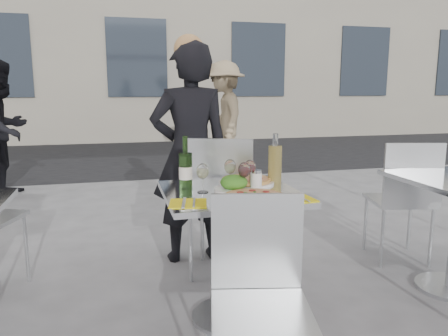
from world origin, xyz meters
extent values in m
plane|color=slate|center=(0.00, 0.00, 0.00)|extent=(80.00, 80.00, 0.00)
cube|color=black|center=(0.00, 6.50, 0.00)|extent=(24.00, 5.00, 0.00)
cylinder|color=#B7BABF|center=(0.00, 0.00, 0.01)|extent=(0.44, 0.44, 0.02)
cylinder|color=#B7BABF|center=(0.00, 0.00, 0.37)|extent=(0.07, 0.07, 0.72)
cube|color=silver|center=(0.00, 0.00, 0.73)|extent=(0.72, 0.72, 0.03)
cylinder|color=silver|center=(0.37, 0.73, 0.24)|extent=(0.03, 0.03, 0.48)
cylinder|color=silver|center=(0.01, 0.88, 0.24)|extent=(0.03, 0.03, 0.48)
cylinder|color=silver|center=(0.22, 0.38, 0.24)|extent=(0.03, 0.03, 0.48)
cylinder|color=silver|center=(-0.14, 0.53, 0.24)|extent=(0.03, 0.03, 0.48)
cube|color=silver|center=(0.12, 0.63, 0.49)|extent=(0.59, 0.59, 0.03)
cube|color=silver|center=(0.03, 0.42, 0.75)|extent=(0.42, 0.20, 0.48)
cube|color=silver|center=(-0.07, -0.73, 0.43)|extent=(0.47, 0.47, 0.02)
cube|color=silver|center=(-0.03, -0.54, 0.65)|extent=(0.39, 0.11, 0.42)
cylinder|color=silver|center=(-1.21, 0.81, 0.24)|extent=(0.03, 0.03, 0.47)
cylinder|color=silver|center=(1.69, 0.69, 0.23)|extent=(0.02, 0.02, 0.45)
cylinder|color=silver|center=(1.34, 0.77, 0.23)|extent=(0.02, 0.02, 0.45)
cylinder|color=silver|center=(1.61, 0.34, 0.23)|extent=(0.02, 0.02, 0.45)
cylinder|color=silver|center=(1.26, 0.42, 0.23)|extent=(0.02, 0.02, 0.45)
cube|color=silver|center=(1.47, 0.56, 0.46)|extent=(0.50, 0.50, 0.03)
cube|color=silver|center=(1.42, 0.35, 0.70)|extent=(0.42, 0.12, 0.45)
imported|color=black|center=(-0.06, 0.95, 0.82)|extent=(0.61, 0.41, 1.63)
imported|color=black|center=(-1.89, 3.48, 0.82)|extent=(0.90, 0.98, 1.64)
imported|color=#958160|center=(1.06, 4.32, 0.86)|extent=(0.69, 1.14, 1.72)
cylinder|color=tan|center=(0.07, -0.20, 0.76)|extent=(0.31, 0.31, 0.02)
cylinder|color=beige|center=(0.07, -0.19, 0.77)|extent=(0.28, 0.28, 0.00)
cylinder|color=white|center=(0.14, 0.17, 0.76)|extent=(0.33, 0.33, 0.01)
cylinder|color=tan|center=(0.14, 0.17, 0.77)|extent=(0.29, 0.29, 0.02)
cylinder|color=beige|center=(0.14, 0.17, 0.78)|extent=(0.25, 0.25, 0.00)
cylinder|color=white|center=(0.02, 0.01, 0.76)|extent=(0.22, 0.22, 0.01)
ellipsoid|color=#26721C|center=(0.02, 0.01, 0.80)|extent=(0.15, 0.15, 0.08)
sphere|color=#B21914|center=(0.06, 0.03, 0.81)|extent=(0.03, 0.03, 0.03)
cylinder|color=#284B1C|center=(-0.23, 0.11, 0.85)|extent=(0.07, 0.07, 0.20)
cone|color=#284B1C|center=(-0.23, 0.11, 0.95)|extent=(0.07, 0.07, 0.03)
cylinder|color=#284B1C|center=(-0.23, 0.11, 0.99)|extent=(0.03, 0.03, 0.10)
cylinder|color=silver|center=(-0.23, 0.11, 0.84)|extent=(0.07, 0.08, 0.07)
cylinder|color=tan|center=(0.31, 0.15, 0.86)|extent=(0.08, 0.08, 0.22)
cylinder|color=white|center=(0.31, 0.15, 1.00)|extent=(0.03, 0.03, 0.08)
cylinder|color=white|center=(0.15, 0.01, 0.80)|extent=(0.06, 0.06, 0.09)
cylinder|color=silver|center=(0.15, 0.01, 0.85)|extent=(0.06, 0.06, 0.02)
cylinder|color=white|center=(-0.15, 0.01, 0.75)|extent=(0.06, 0.06, 0.00)
cylinder|color=white|center=(-0.15, 0.01, 0.80)|extent=(0.01, 0.01, 0.09)
ellipsoid|color=white|center=(-0.15, 0.01, 0.86)|extent=(0.07, 0.07, 0.08)
ellipsoid|color=beige|center=(-0.15, 0.01, 0.85)|extent=(0.05, 0.05, 0.05)
cylinder|color=white|center=(0.03, 0.11, 0.75)|extent=(0.06, 0.06, 0.00)
cylinder|color=white|center=(0.03, 0.11, 0.80)|extent=(0.01, 0.01, 0.09)
ellipsoid|color=white|center=(0.03, 0.11, 0.86)|extent=(0.07, 0.07, 0.08)
ellipsoid|color=beige|center=(0.03, 0.11, 0.85)|extent=(0.05, 0.05, 0.05)
cylinder|color=white|center=(0.07, -0.01, 0.75)|extent=(0.06, 0.06, 0.00)
cylinder|color=white|center=(0.07, -0.01, 0.80)|extent=(0.01, 0.01, 0.09)
ellipsoid|color=white|center=(0.07, -0.01, 0.86)|extent=(0.07, 0.07, 0.08)
ellipsoid|color=#43090A|center=(0.07, -0.01, 0.85)|extent=(0.05, 0.05, 0.05)
cylinder|color=white|center=(0.13, 0.06, 0.75)|extent=(0.06, 0.06, 0.00)
cylinder|color=white|center=(0.13, 0.06, 0.80)|extent=(0.01, 0.01, 0.09)
ellipsoid|color=white|center=(0.13, 0.06, 0.86)|extent=(0.07, 0.07, 0.08)
ellipsoid|color=#43090A|center=(0.13, 0.06, 0.85)|extent=(0.05, 0.05, 0.05)
cube|color=yellow|center=(-0.27, -0.21, 0.75)|extent=(0.21, 0.21, 0.00)
cube|color=#B7BABF|center=(-0.29, -0.21, 0.76)|extent=(0.05, 0.20, 0.00)
cube|color=#B7BABF|center=(-0.24, -0.21, 0.76)|extent=(0.05, 0.18, 0.00)
cube|color=yellow|center=(0.27, -0.25, 0.75)|extent=(0.19, 0.19, 0.00)
cube|color=#B7BABF|center=(0.25, -0.25, 0.76)|extent=(0.03, 0.20, 0.00)
cube|color=#B7BABF|center=(0.30, -0.25, 0.76)|extent=(0.02, 0.18, 0.00)
camera|label=1|loc=(-0.60, -2.23, 1.30)|focal=35.00mm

